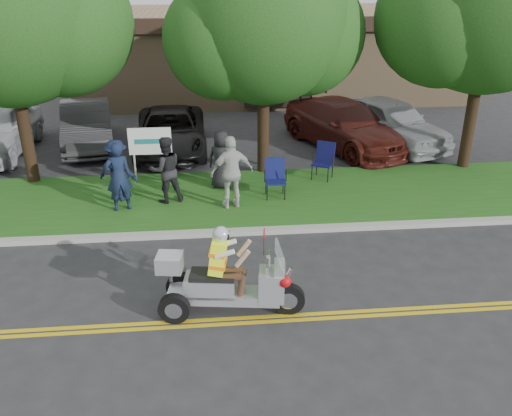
{
  "coord_description": "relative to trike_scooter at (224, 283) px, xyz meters",
  "views": [
    {
      "loc": [
        -1.26,
        -8.83,
        6.13
      ],
      "look_at": [
        -0.22,
        2.0,
        1.17
      ],
      "focal_mm": 38.0,
      "sensor_mm": 36.0,
      "label": 1
    }
  ],
  "objects": [
    {
      "name": "parked_car_mid",
      "position": [
        -1.47,
        9.87,
        0.09
      ],
      "size": [
        2.55,
        5.29,
        1.45
      ],
      "primitive_type": "imported",
      "rotation": [
        0.0,
        0.0,
        0.03
      ],
      "color": "black",
      "rests_on": "ground"
    },
    {
      "name": "tree_right",
      "position": [
        8.09,
        7.2,
        4.39
      ],
      "size": [
        6.86,
        5.6,
        8.07
      ],
      "color": "#332114",
      "rests_on": "ground"
    },
    {
      "name": "parked_car_left",
      "position": [
        -4.47,
        10.67,
        0.16
      ],
      "size": [
        2.53,
        5.03,
        1.58
      ],
      "primitive_type": "imported",
      "rotation": [
        0.0,
        0.0,
        0.18
      ],
      "color": "#302F32",
      "rests_on": "ground"
    },
    {
      "name": "centerline_far",
      "position": [
        1.03,
        -0.26,
        -0.63
      ],
      "size": [
        60.0,
        0.1,
        0.01
      ],
      "primitive_type": "cube",
      "color": "gold",
      "rests_on": "ground"
    },
    {
      "name": "grass_verge",
      "position": [
        1.03,
        5.36,
        -0.58
      ],
      "size": [
        60.0,
        4.0,
        0.1
      ],
      "primitive_type": "cube",
      "color": "#1F5416",
      "rests_on": "ground"
    },
    {
      "name": "spectator_chair_a",
      "position": [
        -2.68,
        5.43,
        0.33
      ],
      "size": [
        1.26,
        0.96,
        1.72
      ],
      "primitive_type": "imported",
      "rotation": [
        0.0,
        0.0,
        2.81
      ],
      "color": "#141B39",
      "rests_on": "grass_verge"
    },
    {
      "name": "ground",
      "position": [
        1.03,
        0.16,
        -0.63
      ],
      "size": [
        120.0,
        120.0,
        0.0
      ],
      "primitive_type": "plane",
      "color": "#28282B",
      "rests_on": "ground"
    },
    {
      "name": "centerline_near",
      "position": [
        1.03,
        -0.42,
        -0.63
      ],
      "size": [
        60.0,
        0.1,
        0.01
      ],
      "primitive_type": "cube",
      "color": "gold",
      "rests_on": "ground"
    },
    {
      "name": "lawn_chair_b",
      "position": [
        1.64,
        5.32,
        0.07
      ],
      "size": [
        0.58,
        0.6,
        1.07
      ],
      "rotation": [
        0.0,
        0.0,
        -0.04
      ],
      "color": "black",
      "rests_on": "grass_verge"
    },
    {
      "name": "trike_scooter",
      "position": [
        0.0,
        0.0,
        0.0
      ],
      "size": [
        2.78,
        1.04,
        1.82
      ],
      "rotation": [
        0.0,
        0.0,
        -0.14
      ],
      "color": "black",
      "rests_on": "ground"
    },
    {
      "name": "spectator_chair_b",
      "position": [
        0.19,
        6.04,
        0.33
      ],
      "size": [
        0.98,
        0.83,
        1.72
      ],
      "primitive_type": "imported",
      "rotation": [
        0.0,
        0.0,
        2.74
      ],
      "color": "black",
      "rests_on": "grass_verge"
    },
    {
      "name": "business_sign",
      "position": [
        -1.87,
        6.76,
        0.62
      ],
      "size": [
        1.25,
        0.06,
        1.75
      ],
      "color": "silver",
      "rests_on": "ground"
    },
    {
      "name": "spectator_adult_mid",
      "position": [
        -1.35,
        5.2,
        0.39
      ],
      "size": [
        1.05,
        0.92,
        1.83
      ],
      "primitive_type": "imported",
      "rotation": [
        0.0,
        0.0,
        3.43
      ],
      "color": "black",
      "rests_on": "grass_verge"
    },
    {
      "name": "spectator_adult_left",
      "position": [
        -2.54,
        4.76,
        0.4
      ],
      "size": [
        0.77,
        0.61,
        1.86
      ],
      "primitive_type": "imported",
      "rotation": [
        0.0,
        0.0,
        3.42
      ],
      "color": "#141F39",
      "rests_on": "grass_verge"
    },
    {
      "name": "lawn_chair_a",
      "position": [
        3.3,
        6.57,
        0.09
      ],
      "size": [
        0.8,
        0.8,
        1.1
      ],
      "rotation": [
        0.0,
        0.0,
        -0.51
      ],
      "color": "black",
      "rests_on": "grass_verge"
    },
    {
      "name": "spectator_adult_right",
      "position": [
        0.4,
        4.66,
        0.45
      ],
      "size": [
        1.23,
        0.74,
        1.97
      ],
      "primitive_type": "imported",
      "rotation": [
        0.0,
        0.0,
        3.38
      ],
      "color": "beige",
      "rests_on": "grass_verge"
    },
    {
      "name": "tree_left",
      "position": [
        -5.41,
        7.2,
        4.21
      ],
      "size": [
        6.62,
        5.4,
        7.78
      ],
      "color": "#332114",
      "rests_on": "ground"
    },
    {
      "name": "commercial_building",
      "position": [
        3.03,
        19.14,
        1.37
      ],
      "size": [
        18.0,
        8.2,
        4.0
      ],
      "color": "#9E7F5B",
      "rests_on": "ground"
    },
    {
      "name": "tree_mid",
      "position": [
        1.58,
        7.4,
        3.8
      ],
      "size": [
        5.88,
        4.8,
        7.05
      ],
      "color": "#332114",
      "rests_on": "ground"
    },
    {
      "name": "parked_car_right",
      "position": [
        4.72,
        9.76,
        0.18
      ],
      "size": [
        4.37,
        6.04,
        1.63
      ],
      "primitive_type": "imported",
      "rotation": [
        0.0,
        0.0,
        0.42
      ],
      "color": "#471610",
      "rests_on": "ground"
    },
    {
      "name": "parked_car_far_right",
      "position": [
        6.39,
        9.84,
        0.22
      ],
      "size": [
        3.79,
        5.42,
        1.71
      ],
      "primitive_type": "imported",
      "rotation": [
        0.0,
        0.0,
        0.39
      ],
      "color": "#9B9DA2",
      "rests_on": "ground"
    },
    {
      "name": "curb",
      "position": [
        1.03,
        3.21,
        -0.57
      ],
      "size": [
        60.0,
        0.25,
        0.12
      ],
      "primitive_type": "cube",
      "color": "#A8A89E",
      "rests_on": "ground"
    }
  ]
}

